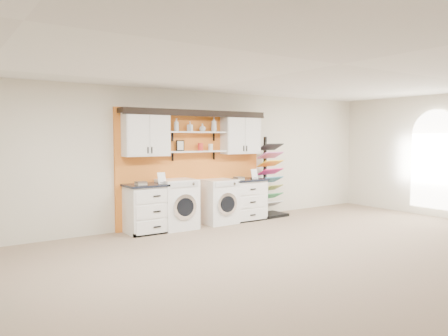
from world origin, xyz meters
TOP-DOWN VIEW (x-y plane):
  - floor at (0.00, 0.00)m, footprint 10.00×10.00m
  - ceiling at (0.00, 0.00)m, footprint 10.00×10.00m
  - wall_back at (0.00, 4.00)m, footprint 10.00×0.00m
  - accent_panel at (0.00, 3.96)m, footprint 3.40×0.07m
  - upper_cabinet_left at (-1.13, 3.79)m, footprint 0.90×0.35m
  - upper_cabinet_right at (1.13, 3.79)m, footprint 0.90×0.35m
  - shelf_lower at (0.00, 3.80)m, footprint 1.32×0.28m
  - shelf_upper at (0.00, 3.80)m, footprint 1.32×0.28m
  - crown_molding at (0.00, 3.81)m, footprint 3.30×0.41m
  - window_arched at (4.94, 1.50)m, footprint 0.06×1.10m
  - picture_frame at (-0.35, 3.85)m, footprint 0.18×0.02m
  - canister_red at (0.10, 3.80)m, footprint 0.11×0.11m
  - canister_cream at (0.35, 3.80)m, footprint 0.10×0.10m
  - base_cabinet_left at (-1.13, 3.64)m, footprint 0.96×0.66m
  - base_cabinet_right at (1.13, 3.64)m, footprint 0.93×0.66m
  - washer at (-0.55, 3.64)m, footprint 0.71×0.71m
  - dryer at (0.44, 3.64)m, footprint 0.67×0.71m
  - sample_rack at (1.90, 3.68)m, footprint 0.70×0.59m
  - soap_bottle_a at (-0.46, 3.80)m, footprint 0.14×0.14m
  - soap_bottle_b at (-0.15, 3.80)m, footprint 0.13×0.13m
  - soap_bottle_c at (0.15, 3.80)m, footprint 0.17×0.17m
  - soap_bottle_d at (0.44, 3.80)m, footprint 0.15×0.15m

SIDE VIEW (x-z plane):
  - floor at x=0.00m, z-range 0.00..0.00m
  - base_cabinet_right at x=1.13m, z-range 0.00..0.91m
  - base_cabinet_left at x=-1.13m, z-range 0.00..0.94m
  - dryer at x=0.44m, z-range 0.00..0.94m
  - washer at x=-0.55m, z-range 0.00..0.99m
  - sample_rack at x=1.90m, z-range -0.35..1.48m
  - accent_panel at x=0.00m, z-range 0.00..2.40m
  - window_arched at x=4.94m, z-range 0.26..2.51m
  - wall_back at x=0.00m, z-range -3.60..6.40m
  - shelf_lower at x=0.00m, z-range 1.52..1.54m
  - canister_cream at x=0.35m, z-range 1.54..1.69m
  - canister_red at x=0.10m, z-range 1.54..1.71m
  - picture_frame at x=-0.35m, z-range 1.54..1.77m
  - upper_cabinet_left at x=-1.13m, z-range 1.46..2.30m
  - upper_cabinet_right at x=1.13m, z-range 1.46..2.30m
  - shelf_upper at x=0.00m, z-range 1.92..1.94m
  - soap_bottle_c at x=0.15m, z-range 1.94..2.11m
  - soap_bottle_b at x=-0.15m, z-range 1.95..2.15m
  - soap_bottle_a at x=-0.46m, z-range 1.95..2.20m
  - soap_bottle_d at x=0.44m, z-range 1.94..2.25m
  - crown_molding at x=0.00m, z-range 2.26..2.39m
  - ceiling at x=0.00m, z-range 2.80..2.80m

